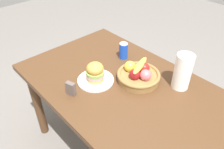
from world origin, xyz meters
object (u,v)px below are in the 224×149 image
at_px(sandwich, 95,72).
at_px(paper_towel_roll, 183,72).
at_px(napkin_holder, 71,89).
at_px(fruit_basket, 139,75).
at_px(plate, 96,80).
at_px(soda_can, 123,51).

relative_size(sandwich, paper_towel_roll, 0.55).
xyz_separation_m(sandwich, napkin_holder, (-0.00, -0.20, -0.03)).
bearing_deg(fruit_basket, plate, -130.85).
bearing_deg(napkin_holder, fruit_basket, 46.91).
distance_m(paper_towel_roll, napkin_holder, 0.71).
xyz_separation_m(sandwich, soda_can, (-0.08, 0.34, -0.01)).
bearing_deg(napkin_holder, paper_towel_roll, 35.13).
height_order(soda_can, fruit_basket, fruit_basket).
relative_size(soda_can, fruit_basket, 0.43).
bearing_deg(plate, fruit_basket, 49.15).
height_order(plate, napkin_holder, napkin_holder).
height_order(plate, sandwich, sandwich).
distance_m(sandwich, soda_can, 0.35).
relative_size(paper_towel_roll, napkin_holder, 2.67).
bearing_deg(soda_can, napkin_holder, -81.67).
relative_size(fruit_basket, napkin_holder, 3.22).
bearing_deg(paper_towel_roll, plate, -138.30).
relative_size(plate, soda_can, 1.95).
bearing_deg(sandwich, soda_can, 103.01).
bearing_deg(sandwich, fruit_basket, 49.15).
xyz_separation_m(soda_can, paper_towel_roll, (0.49, 0.03, 0.06)).
bearing_deg(soda_can, paper_towel_roll, 3.49).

